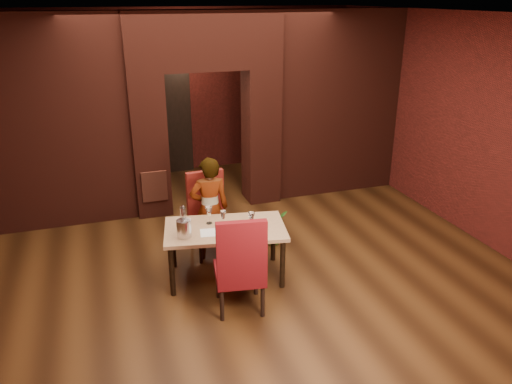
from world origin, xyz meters
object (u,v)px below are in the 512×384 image
Objects in this scene: water_bottle at (183,217)px; potted_plant at (273,228)px; person_seated at (210,209)px; wine_bucket at (184,229)px; wine_glass_c at (252,220)px; dining_table at (226,252)px; wine_glass_a at (209,215)px; chair_far at (210,216)px; wine_glass_b at (223,218)px; chair_near at (239,261)px.

potted_plant is (1.39, 0.56, -0.62)m from water_bottle.
person_seated reaches higher than wine_bucket.
potted_plant is at bearing 29.15° from wine_bucket.
wine_glass_c is (0.37, -0.69, 0.08)m from person_seated.
dining_table is 6.57× the size of wine_glass_a.
chair_far is at bearing 103.11° from dining_table.
dining_table reaches higher than potted_plant.
person_seated is at bearing 75.78° from wine_glass_a.
chair_far reaches higher than potted_plant.
water_bottle is (-0.46, -0.54, 0.28)m from chair_far.
wine_glass_c is (0.34, -0.79, 0.23)m from chair_far.
potted_plant is (0.93, 0.03, -0.34)m from chair_far.
wine_glass_b reaches higher than potted_plant.
wine_glass_a is at bearing 78.65° from person_seated.
water_bottle is at bearing 174.87° from dining_table.
chair_near is (0.01, -1.38, 0.03)m from chair_far.
dining_table is at bearing -91.39° from chair_far.
wine_glass_a is at bearing 6.92° from water_bottle.
dining_table is 0.69m from person_seated.
wine_bucket is (-0.53, -0.16, 0.01)m from wine_glass_b.
wine_glass_a is (-0.13, -0.50, 0.24)m from chair_far.
wine_glass_c is 0.84m from wine_bucket.
wine_glass_c is at bearing -30.71° from wine_glass_b.
wine_bucket is 1.73m from potted_plant.
wine_glass_c is at bearing -110.68° from chair_near.
wine_glass_a is 0.34m from water_bottle.
wine_glass_a reaches higher than wine_glass_b.
chair_near is at bearing -60.94° from water_bottle.
dining_table is at bearing -83.03° from chair_near.
dining_table is 0.72m from water_bottle.
chair_near reaches higher than dining_table.
chair_near is 0.71m from wine_glass_c.
chair_far is 0.94m from wine_bucket.
dining_table is at bearing -141.90° from potted_plant.
chair_far is at bearing -103.38° from person_seated.
chair_far is 1.38m from chair_near.
potted_plant is (0.96, 0.13, -0.49)m from person_seated.
chair_far reaches higher than wine_bucket.
chair_near is 6.23× the size of wine_glass_b.
chair_near is at bearing -81.31° from wine_glass_a.
wine_bucket is 0.47× the size of potted_plant.
chair_near is 0.83× the size of person_seated.
wine_glass_c is at bearing -70.63° from chair_far.
wine_glass_b is 0.55m from wine_bucket.
chair_near reaches higher than wine_glass_a.
chair_far is 0.99m from potted_plant.
potted_plant is at bearing -114.23° from chair_near.
wine_glass_c is (0.31, -0.19, 0.01)m from wine_glass_b.
chair_near is at bearing -93.72° from chair_far.
wine_glass_a is at bearing -153.60° from potted_plant.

